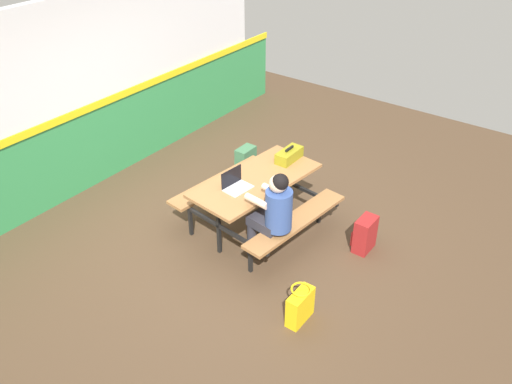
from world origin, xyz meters
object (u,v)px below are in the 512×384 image
picnic_table_main (256,191)px  satchel_spare (364,234)px  tote_bag_bright (300,306)px  backpack_dark (245,162)px  laptop_silver (236,184)px  student_nearer (273,210)px  toolbox_grey (289,155)px

picnic_table_main → satchel_spare: picnic_table_main is taller
picnic_table_main → tote_bag_bright: size_ratio=4.00×
satchel_spare → tote_bag_bright: bearing=-179.9°
picnic_table_main → backpack_dark: 1.38m
picnic_table_main → backpack_dark: bearing=43.2°
tote_bag_bright → satchel_spare: bearing=0.1°
picnic_table_main → tote_bag_bright: picnic_table_main is taller
laptop_silver → tote_bag_bright: size_ratio=0.80×
laptop_silver → backpack_dark: size_ratio=0.78×
laptop_silver → tote_bag_bright: (-0.68, -1.35, -0.59)m
laptop_silver → satchel_spare: laptop_silver is taller
tote_bag_bright → satchel_spare: satchel_spare is taller
student_nearer → tote_bag_bright: student_nearer is taller
satchel_spare → laptop_silver: bearing=118.6°
student_nearer → laptop_silver: bearing=82.4°
student_nearer → laptop_silver: (0.08, 0.59, 0.08)m
picnic_table_main → laptop_silver: size_ratio=5.03×
satchel_spare → toolbox_grey: bearing=81.7°
backpack_dark → laptop_silver: bearing=-146.5°
picnic_table_main → toolbox_grey: bearing=-6.3°
tote_bag_bright → satchel_spare: size_ratio=0.98×
backpack_dark → tote_bag_bright: bearing=-131.7°
picnic_table_main → student_nearer: 0.66m
laptop_silver → satchel_spare: bearing=-61.4°
backpack_dark → picnic_table_main: bearing=-136.8°
toolbox_grey → backpack_dark: size_ratio=0.91×
laptop_silver → picnic_table_main: bearing=-13.2°
satchel_spare → picnic_table_main: bearing=108.8°
toolbox_grey → tote_bag_bright: bearing=-142.8°
backpack_dark → tote_bag_bright: 2.94m
picnic_table_main → satchel_spare: bearing=-71.2°
toolbox_grey → tote_bag_bright: toolbox_grey is taller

